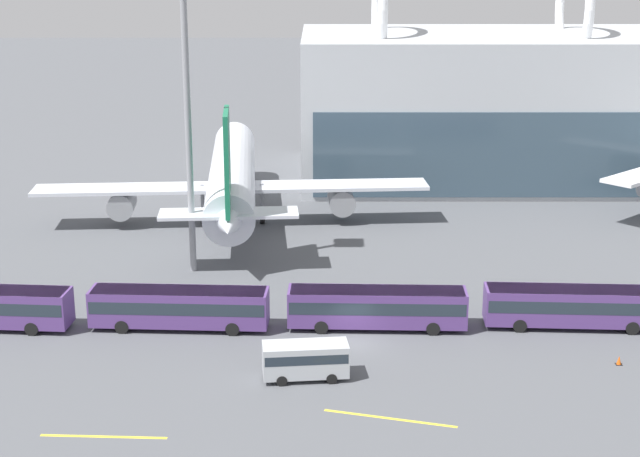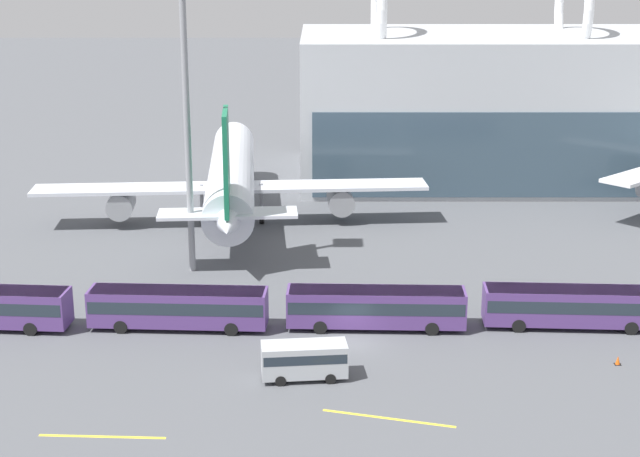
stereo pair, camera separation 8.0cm
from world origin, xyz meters
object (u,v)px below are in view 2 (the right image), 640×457
Objects in this scene: shuttle_bus_1 at (177,306)px; traffic_cone_0 at (617,360)px; airliner_at_gate_far at (230,179)px; floodlight_mast at (184,73)px; shuttle_bus_2 at (375,306)px; service_van_foreground at (303,358)px; shuttle_bus_3 at (572,305)px.

shuttle_bus_1 is 31.20m from traffic_cone_0.
floodlight_mast is at bearing 167.85° from airliner_at_gate_far.
shuttle_bus_2 is 2.29× the size of service_van_foreground.
shuttle_bus_1 reaches higher than traffic_cone_0.
service_van_foreground is (7.86, -36.58, -3.12)m from airliner_at_gate_far.
airliner_at_gate_far is at bearing 81.77° from floodlight_mast.
shuttle_bus_1 and shuttle_bus_2 have the same top height.
airliner_at_gate_far is 65.28× the size of traffic_cone_0.
shuttle_bus_1 is 0.51× the size of floodlight_mast.
floodlight_mast is at bearing 147.88° from traffic_cone_0.
airliner_at_gate_far is 19.51m from floodlight_mast.
service_van_foreground is 0.22× the size of floodlight_mast.
shuttle_bus_1 is at bearing -178.04° from shuttle_bus_2.
shuttle_bus_2 is at bearing -159.05° from airliner_at_gate_far.
shuttle_bus_2 reaches higher than service_van_foreground.
service_van_foreground is (9.37, -8.56, -0.36)m from shuttle_bus_1.
airliner_at_gate_far is 45.20m from traffic_cone_0.
shuttle_bus_3 is (27.49, -27.82, -2.76)m from airliner_at_gate_far.
shuttle_bus_3 is 21.42× the size of traffic_cone_0.
airliner_at_gate_far is 3.06× the size of shuttle_bus_2.
floodlight_mast is (-0.63, 13.17, 15.23)m from shuttle_bus_1.
floodlight_mast reaches higher than shuttle_bus_2.
traffic_cone_0 is (16.00, -6.39, -1.49)m from shuttle_bus_2.
floodlight_mast is (-15.14, 13.16, 15.23)m from shuttle_bus_2.
airliner_at_gate_far is at bearing 116.82° from shuttle_bus_2.
traffic_cone_0 is at bearing -8.85° from shuttle_bus_1.
shuttle_bus_2 is at bearing -41.01° from floodlight_mast.
shuttle_bus_2 is 1.00× the size of shuttle_bus_3.
service_van_foreground is (-19.63, -8.76, -0.36)m from shuttle_bus_3.
floodlight_mast reaches higher than shuttle_bus_1.
traffic_cone_0 is at bearing -19.81° from shuttle_bus_2.
airliner_at_gate_far is at bearing 96.34° from service_van_foreground.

